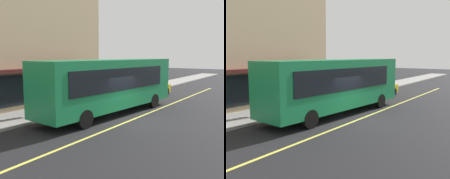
# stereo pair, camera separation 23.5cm
# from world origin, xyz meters

# --- Properties ---
(ground) EXTENTS (120.00, 120.00, 0.00)m
(ground) POSITION_xyz_m (0.00, 0.00, 0.00)
(ground) COLOR black
(sidewalk) EXTENTS (80.00, 3.05, 0.15)m
(sidewalk) POSITION_xyz_m (0.00, 5.62, 0.07)
(sidewalk) COLOR gray
(sidewalk) RESTS_ON ground
(lane_centre_stripe) EXTENTS (36.00, 0.16, 0.01)m
(lane_centre_stripe) POSITION_xyz_m (0.00, 0.00, 0.00)
(lane_centre_stripe) COLOR #D8D14C
(lane_centre_stripe) RESTS_ON ground
(bus) EXTENTS (11.29, 3.34, 3.50)m
(bus) POSITION_xyz_m (0.61, 1.94, 1.99)
(bus) COLOR #197F47
(bus) RESTS_ON ground
(traffic_light) EXTENTS (0.30, 0.52, 3.20)m
(traffic_light) POSITION_xyz_m (-0.87, 4.73, 2.53)
(traffic_light) COLOR #2D2D33
(traffic_light) RESTS_ON sidewalk
(car_yellow) EXTENTS (4.32, 1.91, 1.52)m
(car_yellow) POSITION_xyz_m (8.93, 3.00, 0.74)
(car_yellow) COLOR yellow
(car_yellow) RESTS_ON ground
(pedestrian_near_storefront) EXTENTS (0.34, 0.34, 1.84)m
(pedestrian_near_storefront) POSITION_xyz_m (7.53, 5.71, 1.26)
(pedestrian_near_storefront) COLOR black
(pedestrian_near_storefront) RESTS_ON sidewalk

